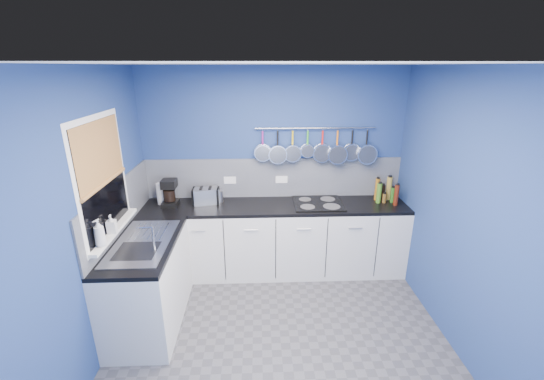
{
  "coord_description": "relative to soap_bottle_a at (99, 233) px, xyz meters",
  "views": [
    {
      "loc": [
        -0.19,
        -2.72,
        2.49
      ],
      "look_at": [
        -0.05,
        0.75,
        1.25
      ],
      "focal_mm": 23.09,
      "sensor_mm": 36.0,
      "label": 1
    }
  ],
  "objects": [
    {
      "name": "wall_front",
      "position": [
        1.53,
        -1.48,
        0.08
      ],
      "size": [
        3.2,
        0.02,
        2.5
      ],
      "primitive_type": "cube",
      "color": "navy",
      "rests_on": "ground"
    },
    {
      "name": "ceiling",
      "position": [
        1.53,
        0.03,
        1.34
      ],
      "size": [
        3.2,
        3.0,
        0.02
      ],
      "primitive_type": "cube",
      "color": "white",
      "rests_on": "ground"
    },
    {
      "name": "paper_towel",
      "position": [
        0.17,
        1.32,
        -0.14
      ],
      "size": [
        0.14,
        0.14,
        0.26
      ],
      "primitive_type": "cylinder",
      "rotation": [
        0.0,
        0.0,
        -0.28
      ],
      "color": "white",
      "rests_on": "worktop_back"
    },
    {
      "name": "bamboo_blind",
      "position": [
        -0.03,
        0.33,
        0.61
      ],
      "size": [
        0.01,
        0.9,
        0.55
      ],
      "primitive_type": "cube",
      "color": "#AC6838",
      "rests_on": "wall_left"
    },
    {
      "name": "window_frame",
      "position": [
        -0.05,
        0.33,
        0.38
      ],
      "size": [
        0.01,
        1.0,
        1.1
      ],
      "primitive_type": "cube",
      "color": "white",
      "rests_on": "wall_left"
    },
    {
      "name": "toaster",
      "position": [
        0.7,
        1.31,
        -0.17
      ],
      "size": [
        0.33,
        0.23,
        0.19
      ],
      "primitive_type": "cube",
      "rotation": [
        0.0,
        0.0,
        0.23
      ],
      "color": "silver",
      "rests_on": "worktop_back"
    },
    {
      "name": "hob",
      "position": [
        2.06,
        1.24,
        -0.26
      ],
      "size": [
        0.59,
        0.52,
        0.01
      ],
      "primitive_type": "cube",
      "color": "black",
      "rests_on": "worktop_back"
    },
    {
      "name": "pan_2",
      "position": [
        1.76,
        1.47,
        0.41
      ],
      "size": [
        0.21,
        0.09,
        0.4
      ],
      "primitive_type": null,
      "color": "silver",
      "rests_on": "pot_rail"
    },
    {
      "name": "socket_right",
      "position": [
        1.63,
        1.5,
        -0.04
      ],
      "size": [
        0.15,
        0.01,
        0.09
      ],
      "primitive_type": "cube",
      "color": "white",
      "rests_on": "backsplash_back"
    },
    {
      "name": "cabinet_run_left",
      "position": [
        0.23,
        0.33,
        -0.74
      ],
      "size": [
        0.6,
        1.2,
        0.86
      ],
      "primitive_type": "cube",
      "color": "silver",
      "rests_on": "ground"
    },
    {
      "name": "mixer_tap",
      "position": [
        0.39,
        0.15,
        -0.14
      ],
      "size": [
        0.12,
        0.08,
        0.26
      ],
      "primitive_type": null,
      "color": "silver",
      "rests_on": "worktop_left"
    },
    {
      "name": "condiment_5",
      "position": [
        2.8,
        1.25,
        -0.15
      ],
      "size": [
        0.06,
        0.06,
        0.25
      ],
      "primitive_type": "cylinder",
      "color": "#3F721E",
      "rests_on": "worktop_back"
    },
    {
      "name": "floor",
      "position": [
        1.53,
        0.03,
        -1.18
      ],
      "size": [
        3.2,
        3.0,
        0.02
      ],
      "primitive_type": "cube",
      "color": "#47474C",
      "rests_on": "ground"
    },
    {
      "name": "pan_1",
      "position": [
        1.58,
        1.47,
        0.4
      ],
      "size": [
        0.23,
        0.1,
        0.42
      ],
      "primitive_type": null,
      "color": "silver",
      "rests_on": "pot_rail"
    },
    {
      "name": "pot_rail",
      "position": [
        2.03,
        1.48,
        0.61
      ],
      "size": [
        1.45,
        0.02,
        0.02
      ],
      "primitive_type": "cylinder",
      "rotation": [
        0.0,
        1.57,
        0.0
      ],
      "color": "silver",
      "rests_on": "wall_back"
    },
    {
      "name": "condiment_4",
      "position": [
        2.88,
        1.24,
        -0.21
      ],
      "size": [
        0.05,
        0.05,
        0.12
      ],
      "primitive_type": "cylinder",
      "color": "brown",
      "rests_on": "worktop_back"
    },
    {
      "name": "wall_left",
      "position": [
        -0.08,
        0.03,
        0.08
      ],
      "size": [
        0.02,
        3.0,
        2.5
      ],
      "primitive_type": "cube",
      "color": "navy",
      "rests_on": "ground"
    },
    {
      "name": "pan_7",
      "position": [
        2.67,
        1.47,
        0.39
      ],
      "size": [
        0.25,
        0.11,
        0.44
      ],
      "primitive_type": null,
      "color": "silver",
      "rests_on": "pot_rail"
    },
    {
      "name": "sink_unit",
      "position": [
        0.23,
        0.33,
        -0.27
      ],
      "size": [
        0.5,
        0.95,
        0.01
      ],
      "primitive_type": "cube",
      "color": "silver",
      "rests_on": "worktop_left"
    },
    {
      "name": "pan_0",
      "position": [
        1.4,
        1.47,
        0.41
      ],
      "size": [
        0.21,
        0.06,
        0.4
      ],
      "primitive_type": null,
      "color": "silver",
      "rests_on": "pot_rail"
    },
    {
      "name": "pan_3",
      "position": [
        1.94,
        1.47,
        0.43
      ],
      "size": [
        0.16,
        0.07,
        0.35
      ],
      "primitive_type": null,
      "color": "silver",
      "rests_on": "pot_rail"
    },
    {
      "name": "backsplash_left",
      "position": [
        -0.06,
        0.63,
        -0.02
      ],
      "size": [
        0.02,
        1.8,
        0.5
      ],
      "primitive_type": "cube",
      "color": "gray",
      "rests_on": "wall_left"
    },
    {
      "name": "cabinet_run_back",
      "position": [
        1.53,
        1.23,
        -0.74
      ],
      "size": [
        3.2,
        0.6,
        0.86
      ],
      "primitive_type": "cube",
      "color": "silver",
      "rests_on": "ground"
    },
    {
      "name": "wall_right",
      "position": [
        3.14,
        0.03,
        0.08
      ],
      "size": [
        0.02,
        3.0,
        2.5
      ],
      "primitive_type": "cube",
      "color": "navy",
      "rests_on": "ground"
    },
    {
      "name": "worktop_back",
      "position": [
        1.53,
        1.23,
        -0.29
      ],
      "size": [
        3.2,
        0.6,
        0.04
      ],
      "primitive_type": "cube",
      "color": "black",
      "rests_on": "cabinet_run_back"
    },
    {
      "name": "wall_back",
      "position": [
        1.53,
        1.54,
        0.08
      ],
      "size": [
        3.2,
        0.02,
        2.5
      ],
      "primitive_type": "cube",
      "color": "navy",
      "rests_on": "ground"
    },
    {
      "name": "soap_bottle_b",
      "position": [
        0.0,
        0.24,
        -0.03
      ],
      "size": [
        0.09,
        0.09,
        0.17
      ],
      "primitive_type": "imported",
      "rotation": [
        0.0,
        0.0,
        0.15
      ],
      "color": "white",
      "rests_on": "window_sill"
    },
    {
      "name": "condiment_2",
      "position": [
        2.81,
        1.34,
        -0.13
      ],
      "size": [
        0.06,
        0.06,
        0.28
      ],
      "primitive_type": "cylinder",
      "color": "#8C5914",
      "rests_on": "worktop_back"
    },
    {
      "name": "pan_5",
      "position": [
        2.3,
        1.47,
        0.39
      ],
      "size": [
        0.24,
        0.11,
        0.43
      ],
      "primitive_type": null,
      "color": "silver",
      "rests_on": "pot_rail"
    },
    {
      "name": "worktop_left",
      "position": [
        0.23,
        0.33,
        -0.29
      ],
      "size": [
        0.6,
        1.2,
        0.04
      ],
      "primitive_type": "cube",
      "color": "black",
      "rests_on": "cabinet_run_left"
    },
    {
      "name": "window_glass",
      "position": [
        -0.04,
        0.33,
        0.38
      ],
      "size": [
        0.01,
        0.9,
        1.0
      ],
      "primitive_type": "cube",
      "color": "black",
      "rests_on": "wall_left"
    },
    {
      "name": "condiment_0",
      "position": [
        2.96,
        1.36,
        -0.12
      ],
      "size": [
        0.07,
        0.07,
        0.29
      ],
      "primitive_type": "cylinder",
      "color": "olive",
      "rests_on": "worktop_back"
    },
    {
      "name": "socket_left",
      "position": [
        0.98,
        1.5,
        -0.04
      ],
      "size": [
        0.15,
        0.01,
        0.09
      ],
      "primitive_type": "cube",
      "color": "white",
      "rests_on": "backsplash_back"
    },
    {
      "name": "soap_bottle_a",
      "position": [
        0.0,
        0.0,
        0.0
      ],
      "size": [
        0.12,
        0.12,
        0.24
      ],
      "primitive_type": "imported",
      "rotation": [
        0.0,
        0.0,
        -0.39
      ],
      "color": "white",
      "rests_on": "window_sill"
    },
    {
      "name": "condiment_6",
      "position": [
        2.98,
        1.16,
        -0.14
      ],
      "size": [
        0.06,
        0.06,
        0.25
      ],
      "primitive_type": "cylinder",
      "color": "#4C190C",
      "rests_on": "worktop_back"
    },
    {
      "name": "pan_4",
      "position": [
        2.12,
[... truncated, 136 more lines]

